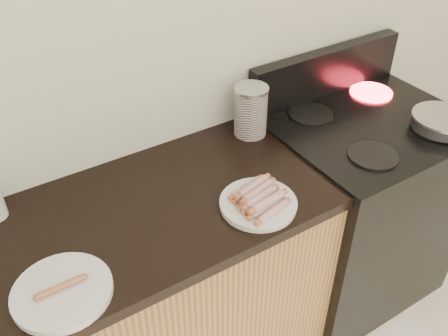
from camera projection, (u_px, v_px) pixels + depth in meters
wall_back at (148, 44)px, 1.62m from camera, size 4.00×0.04×2.60m
stove at (354, 208)px, 2.25m from camera, size 0.76×0.65×0.91m
stove_panel at (326, 72)px, 2.10m from camera, size 0.76×0.06×0.20m
burner_near_left at (373, 156)px, 1.78m from camera, size 0.18×0.18×0.01m
burner_near_right at (436, 128)px, 1.93m from camera, size 0.18×0.18×0.01m
burner_far_left at (311, 114)px, 2.01m from camera, size 0.18×0.18×0.01m
burner_far_right at (371, 92)px, 2.16m from camera, size 0.18×0.18×0.01m
frying_pan at (443, 122)px, 1.91m from camera, size 0.24×0.41×0.05m
main_plate at (258, 205)px, 1.58m from camera, size 0.30×0.30×0.02m
side_plate at (62, 292)px, 1.31m from camera, size 0.33×0.33×0.02m
hotdog_pile at (259, 198)px, 1.56m from camera, size 0.12×0.19×0.05m
plain_sausages at (61, 287)px, 1.30m from camera, size 0.13×0.02×0.02m
canister at (251, 111)px, 1.87m from camera, size 0.13×0.13×0.20m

